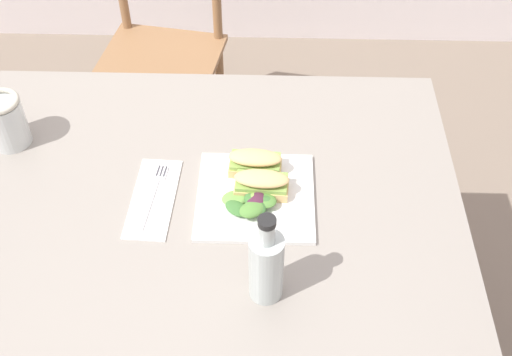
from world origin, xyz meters
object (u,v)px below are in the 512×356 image
chair_wooden_far (161,54)px  dining_table (203,244)px  plate_lunch (255,196)px  bottle_cold_brew (266,268)px  sandwich_half_front (262,183)px  fork_on_napkin (155,191)px  mason_jar_iced_tea (6,123)px  sandwich_half_back (255,162)px

chair_wooden_far → dining_table: bearing=-76.1°
plate_lunch → bottle_cold_brew: size_ratio=1.17×
chair_wooden_far → bottle_cold_brew: bearing=-71.7°
chair_wooden_far → sandwich_half_front: (0.36, -0.90, 0.33)m
dining_table → plate_lunch: plate_lunch is taller
dining_table → fork_on_napkin: fork_on_napkin is taller
sandwich_half_front → mason_jar_iced_tea: size_ratio=0.95×
plate_lunch → sandwich_half_back: size_ratio=2.09×
dining_table → sandwich_half_back: 0.23m
sandwich_half_front → mason_jar_iced_tea: 0.60m
bottle_cold_brew → dining_table: bearing=124.8°
mason_jar_iced_tea → chair_wooden_far: bearing=73.8°
plate_lunch → sandwich_half_back: sandwich_half_back is taller
sandwich_half_front → fork_on_napkin: sandwich_half_front is taller
plate_lunch → sandwich_half_front: sandwich_half_front is taller
dining_table → sandwich_half_back: size_ratio=9.41×
dining_table → sandwich_half_front: bearing=14.2°
dining_table → mason_jar_iced_tea: 0.52m
sandwich_half_front → sandwich_half_back: bearing=103.8°
chair_wooden_far → fork_on_napkin: bearing=-81.4°
dining_table → bottle_cold_brew: size_ratio=5.29×
dining_table → fork_on_napkin: bearing=160.5°
chair_wooden_far → fork_on_napkin: size_ratio=4.68×
dining_table → bottle_cold_brew: 0.33m
mason_jar_iced_tea → dining_table: bearing=-22.5°
chair_wooden_far → bottle_cold_brew: size_ratio=4.10×
sandwich_half_back → mason_jar_iced_tea: 0.57m
chair_wooden_far → plate_lunch: size_ratio=3.50×
plate_lunch → fork_on_napkin: size_ratio=1.34×
chair_wooden_far → mason_jar_iced_tea: (-0.22, -0.75, 0.35)m
fork_on_napkin → sandwich_half_back: bearing=15.9°
dining_table → chair_wooden_far: 0.98m
chair_wooden_far → sandwich_half_front: bearing=-68.0°
sandwich_half_front → bottle_cold_brew: size_ratio=0.56×
plate_lunch → sandwich_half_back: (-0.00, 0.07, 0.03)m
sandwich_half_front → sandwich_half_back: size_ratio=1.00×
chair_wooden_far → sandwich_half_front: chair_wooden_far is taller
dining_table → sandwich_half_front: size_ratio=9.41×
fork_on_napkin → mason_jar_iced_tea: bearing=156.7°
fork_on_napkin → mason_jar_iced_tea: mason_jar_iced_tea is taller
sandwich_half_front → chair_wooden_far: bearing=112.0°
bottle_cold_brew → mason_jar_iced_tea: bottle_cold_brew is taller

